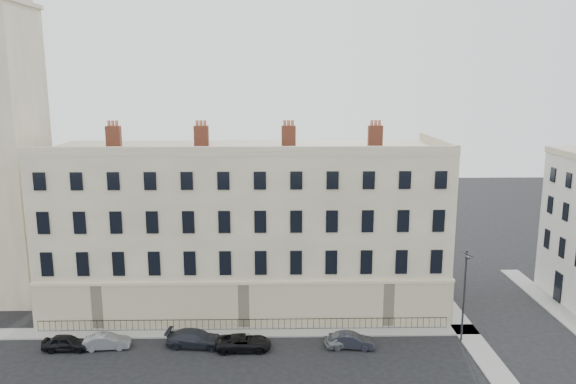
% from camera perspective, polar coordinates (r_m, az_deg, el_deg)
% --- Properties ---
extents(ground, '(160.00, 160.00, 0.00)m').
position_cam_1_polar(ground, '(44.97, 3.07, -16.75)').
color(ground, black).
rests_on(ground, ground).
extents(terrace, '(36.22, 12.22, 17.00)m').
position_cam_1_polar(terrace, '(53.35, -4.21, -3.50)').
color(terrace, tan).
rests_on(terrace, ground).
extents(pavement_terrace, '(48.00, 2.00, 0.12)m').
position_cam_1_polar(pavement_terrace, '(49.77, -9.29, -13.89)').
color(pavement_terrace, gray).
rests_on(pavement_terrace, ground).
extents(pavement_east_return, '(2.00, 24.00, 0.12)m').
position_cam_1_polar(pavement_east_return, '(54.46, 16.50, -11.92)').
color(pavement_east_return, gray).
rests_on(pavement_east_return, ground).
extents(pavement_adjacent, '(2.00, 20.00, 0.12)m').
position_cam_1_polar(pavement_adjacent, '(59.86, 25.23, -10.41)').
color(pavement_adjacent, gray).
rests_on(pavement_adjacent, ground).
extents(railings, '(35.00, 0.04, 0.96)m').
position_cam_1_polar(railings, '(49.53, -4.53, -13.27)').
color(railings, black).
rests_on(railings, ground).
extents(car_a, '(3.72, 1.52, 1.26)m').
position_cam_1_polar(car_a, '(49.43, -21.59, -14.04)').
color(car_a, black).
rests_on(car_a, ground).
extents(car_b, '(3.73, 1.61, 1.20)m').
position_cam_1_polar(car_b, '(48.64, -17.91, -14.25)').
color(car_b, slate).
rests_on(car_b, ground).
extents(car_c, '(4.90, 2.44, 1.37)m').
position_cam_1_polar(car_c, '(47.31, -9.36, -14.47)').
color(car_c, '#20232B').
rests_on(car_c, ground).
extents(car_d, '(4.47, 2.14, 1.23)m').
position_cam_1_polar(car_d, '(46.37, -4.53, -15.00)').
color(car_d, black).
rests_on(car_d, ground).
extents(car_e, '(3.84, 2.06, 1.24)m').
position_cam_1_polar(car_e, '(46.95, 6.01, -14.66)').
color(car_e, slate).
rests_on(car_e, ground).
extents(car_f, '(3.83, 1.76, 1.22)m').
position_cam_1_polar(car_f, '(46.82, 6.45, -14.77)').
color(car_f, '#21232C').
rests_on(car_f, ground).
extents(streetlamp, '(0.62, 1.65, 7.81)m').
position_cam_1_polar(streetlamp, '(48.11, 17.48, -9.68)').
color(streetlamp, '#2D2D32').
rests_on(streetlamp, ground).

